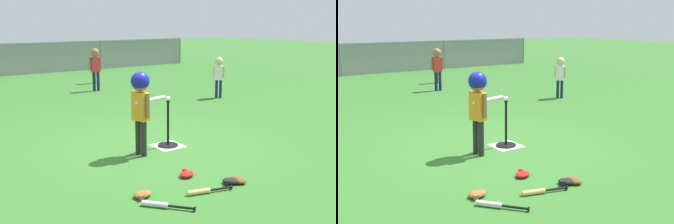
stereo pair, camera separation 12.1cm
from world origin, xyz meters
The scene contains 14 objects.
ground_plane centered at (0.00, 0.00, 0.00)m, with size 60.00×60.00×0.00m, color #336B28.
home_plate centered at (0.28, -0.01, 0.00)m, with size 0.44×0.44×0.01m, color white.
batting_tee centered at (0.28, -0.01, 0.12)m, with size 0.32×0.32×0.73m.
baseball_on_tee centered at (0.28, -0.01, 0.76)m, with size 0.07×0.07×0.07m, color white.
batter_child centered at (-0.29, -0.15, 0.88)m, with size 0.64×0.34×1.23m.
fielder_deep_right centered at (3.68, 2.59, 0.67)m, with size 0.22×0.25×1.04m.
fielder_deep_left centered at (2.19, 6.67, 0.66)m, with size 0.30×0.20×1.03m.
fielder_near_right centered at (1.57, 5.35, 0.77)m, with size 0.35×0.24×1.19m.
spare_bat_silver centered at (-1.02, -1.73, 0.03)m, with size 0.42×0.48×0.06m.
spare_bat_wood centered at (-0.42, -1.72, 0.03)m, with size 0.55×0.21×0.06m.
glove_by_plate centered at (0.13, -1.71, 0.04)m, with size 0.20×0.24×0.07m.
glove_near_bats centered at (0.04, -1.69, 0.04)m, with size 0.27×0.26×0.07m.
glove_tossed_aside centered at (-1.04, -1.40, 0.04)m, with size 0.23×0.19×0.07m.
glove_outfield_drop centered at (-0.26, -1.20, 0.04)m, with size 0.26×0.23×0.07m.
Camera 1 is at (-3.22, -5.01, 1.94)m, focal length 43.17 mm.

